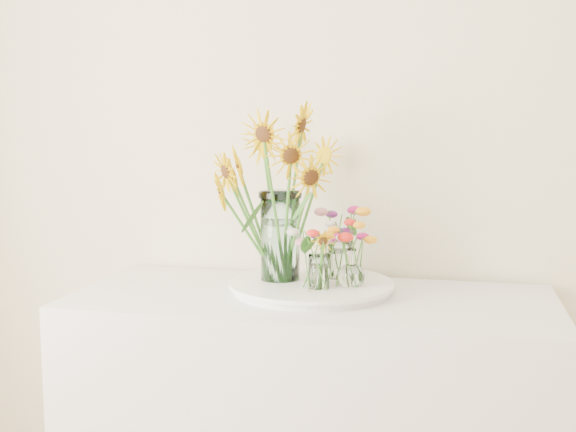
# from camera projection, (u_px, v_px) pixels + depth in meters

# --- Properties ---
(tray) EXTENTS (0.47, 0.47, 0.02)m
(tray) POSITION_uv_depth(u_px,v_px,m) (311.00, 287.00, 2.15)
(tray) COLOR white
(tray) RESTS_ON counter
(mason_jar) EXTENTS (0.12, 0.12, 0.28)m
(mason_jar) POSITION_uv_depth(u_px,v_px,m) (280.00, 236.00, 2.17)
(mason_jar) COLOR silver
(mason_jar) RESTS_ON tray
(sunflower_bouquet) EXTENTS (0.72, 0.72, 0.53)m
(sunflower_bouquet) POSITION_uv_depth(u_px,v_px,m) (280.00, 194.00, 2.15)
(sunflower_bouquet) COLOR #E3B404
(sunflower_bouquet) RESTS_ON tray
(small_vase_a) EXTENTS (0.08, 0.08, 0.10)m
(small_vase_a) POSITION_uv_depth(u_px,v_px,m) (319.00, 272.00, 2.06)
(small_vase_a) COLOR white
(small_vase_a) RESTS_ON tray
(wildflower_posy_a) EXTENTS (0.20, 0.20, 0.19)m
(wildflower_posy_a) POSITION_uv_depth(u_px,v_px,m) (319.00, 256.00, 2.06)
(wildflower_posy_a) COLOR #FFA416
(wildflower_posy_a) RESTS_ON tray
(small_vase_b) EXTENTS (0.10, 0.10, 0.12)m
(small_vase_b) POSITION_uv_depth(u_px,v_px,m) (351.00, 268.00, 2.09)
(small_vase_b) COLOR white
(small_vase_b) RESTS_ON tray
(wildflower_posy_b) EXTENTS (0.19, 0.19, 0.21)m
(wildflower_posy_b) POSITION_uv_depth(u_px,v_px,m) (352.00, 253.00, 2.09)
(wildflower_posy_b) COLOR #FFA416
(wildflower_posy_b) RESTS_ON tray
(small_vase_c) EXTENTS (0.09, 0.09, 0.13)m
(small_vase_c) POSITION_uv_depth(u_px,v_px,m) (340.00, 258.00, 2.20)
(small_vase_c) COLOR white
(small_vase_c) RESTS_ON tray
(wildflower_posy_c) EXTENTS (0.20, 0.20, 0.22)m
(wildflower_posy_c) POSITION_uv_depth(u_px,v_px,m) (340.00, 244.00, 2.19)
(wildflower_posy_c) COLOR #FFA416
(wildflower_posy_c) RESTS_ON tray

